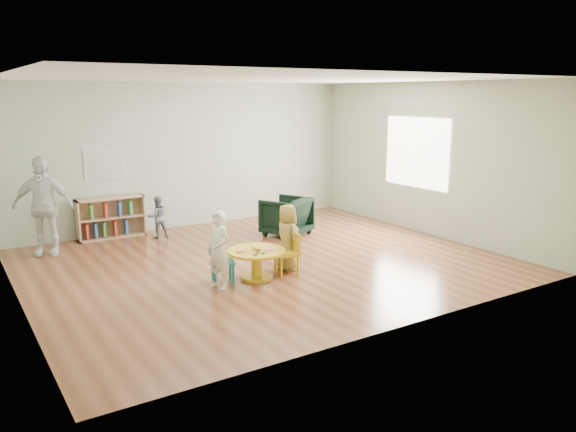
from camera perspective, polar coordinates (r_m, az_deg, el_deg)
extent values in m
plane|color=brown|center=(8.83, -2.34, -4.68)|extent=(7.00, 7.00, 0.00)
cube|color=white|center=(8.45, -2.50, 13.46)|extent=(7.00, 6.00, 0.10)
cube|color=#9EAE95|center=(11.21, -10.17, 6.07)|extent=(7.00, 0.10, 2.80)
cube|color=#9EAE95|center=(6.16, 11.73, 1.02)|extent=(7.00, 0.10, 2.80)
cube|color=#9EAE95|center=(7.45, -26.42, 1.91)|extent=(0.10, 6.00, 2.80)
cube|color=#9EAE95|center=(10.71, 14.09, 5.61)|extent=(0.10, 6.00, 2.80)
cube|color=white|center=(10.89, 12.90, 6.31)|extent=(0.02, 1.60, 1.30)
cylinder|color=gold|center=(8.03, -3.21, -5.03)|extent=(0.15, 0.15, 0.38)
cylinder|color=gold|center=(8.08, -3.20, -6.19)|extent=(0.46, 0.46, 0.04)
cylinder|color=gold|center=(7.97, -3.23, -3.60)|extent=(0.83, 0.83, 0.04)
cylinder|color=pink|center=(7.91, -4.57, -3.53)|extent=(0.15, 0.15, 0.02)
cylinder|color=pink|center=(7.98, -1.93, -3.37)|extent=(0.17, 0.17, 0.02)
cylinder|color=gold|center=(7.93, -3.29, -3.37)|extent=(0.05, 0.12, 0.04)
cylinder|color=#147328|center=(7.86, -2.99, -3.51)|extent=(0.02, 0.05, 0.02)
cylinder|color=#147328|center=(8.00, -3.58, -3.23)|extent=(0.02, 0.05, 0.02)
cube|color=red|center=(7.96, -2.98, -3.40)|extent=(0.06, 0.06, 0.02)
cube|color=orange|center=(7.85, -5.01, -3.65)|extent=(0.05, 0.06, 0.02)
cube|color=blue|center=(7.71, -3.36, -3.94)|extent=(0.05, 0.05, 0.02)
cube|color=#147328|center=(7.77, -2.56, -3.79)|extent=(0.07, 0.07, 0.02)
cube|color=red|center=(7.81, -3.13, -3.72)|extent=(0.06, 0.07, 0.02)
cube|color=orange|center=(7.88, -4.52, -3.58)|extent=(0.07, 0.07, 0.02)
cube|color=#178374|center=(7.86, -6.66, -4.71)|extent=(0.39, 0.39, 0.04)
cube|color=#178374|center=(7.80, -7.66, -3.69)|extent=(0.12, 0.30, 0.27)
cylinder|color=#178374|center=(8.01, -7.65, -5.57)|extent=(0.04, 0.04, 0.27)
cylinder|color=#178374|center=(7.78, -7.39, -6.12)|extent=(0.04, 0.04, 0.27)
cylinder|color=#178374|center=(8.05, -5.90, -5.45)|extent=(0.04, 0.04, 0.27)
cylinder|color=#178374|center=(7.81, -5.59, -5.99)|extent=(0.04, 0.04, 0.27)
cube|color=gold|center=(8.19, -0.16, -3.82)|extent=(0.38, 0.38, 0.04)
cube|color=gold|center=(8.20, 0.76, -2.62)|extent=(0.09, 0.33, 0.28)
cylinder|color=gold|center=(8.17, 1.04, -5.06)|extent=(0.04, 0.04, 0.28)
cylinder|color=gold|center=(8.40, 0.35, -4.56)|extent=(0.04, 0.04, 0.28)
cylinder|color=gold|center=(8.07, -0.68, -5.26)|extent=(0.04, 0.04, 0.28)
cylinder|color=gold|center=(8.31, -1.33, -4.76)|extent=(0.04, 0.04, 0.28)
cube|color=tan|center=(10.58, -20.59, -0.52)|extent=(0.03, 0.30, 0.75)
cube|color=tan|center=(10.87, -14.57, 0.20)|extent=(0.03, 0.30, 0.75)
cube|color=tan|center=(10.79, -17.42, -2.02)|extent=(1.20, 0.30, 0.03)
cube|color=tan|center=(10.64, -17.66, 1.74)|extent=(1.20, 0.30, 0.03)
cube|color=tan|center=(10.71, -17.54, -0.15)|extent=(1.14, 0.28, 0.03)
cube|color=tan|center=(10.84, -17.74, -0.02)|extent=(1.20, 0.02, 0.75)
cube|color=#CA4436|center=(10.63, -19.78, -1.48)|extent=(0.04, 0.18, 0.26)
cube|color=#3971CA|center=(10.66, -19.00, -1.38)|extent=(0.04, 0.18, 0.26)
cube|color=#55AC4F|center=(10.70, -18.22, -1.28)|extent=(0.04, 0.18, 0.26)
cube|color=#CA4436|center=(10.75, -17.19, -1.16)|extent=(0.04, 0.18, 0.26)
cube|color=#3971CA|center=(10.80, -16.17, -1.03)|extent=(0.04, 0.18, 0.26)
cube|color=#55AC4F|center=(10.58, -19.39, 0.40)|extent=(0.04, 0.18, 0.26)
cube|color=#CA4436|center=(10.64, -18.08, 0.56)|extent=(0.04, 0.18, 0.26)
cube|color=#3971CA|center=(10.70, -16.79, 0.71)|extent=(0.04, 0.18, 0.26)
cube|color=#55AC4F|center=(10.75, -15.77, 0.82)|extent=(0.04, 0.18, 0.26)
cube|color=silver|center=(10.70, -18.10, 5.10)|extent=(0.74, 0.01, 0.54)
cube|color=#FF4035|center=(10.70, -18.09, 5.10)|extent=(0.70, 0.00, 0.50)
imported|color=black|center=(10.39, -0.16, -0.04)|extent=(1.03, 1.04, 0.72)
imported|color=white|center=(7.58, -7.05, -3.45)|extent=(0.36, 0.45, 1.07)
imported|color=yellow|center=(8.31, -0.06, -2.19)|extent=(0.33, 0.49, 1.00)
imported|color=#18233C|center=(10.48, -13.10, -0.09)|extent=(0.40, 0.32, 0.77)
imported|color=white|center=(9.87, -23.64, 0.92)|extent=(1.02, 0.77, 1.62)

